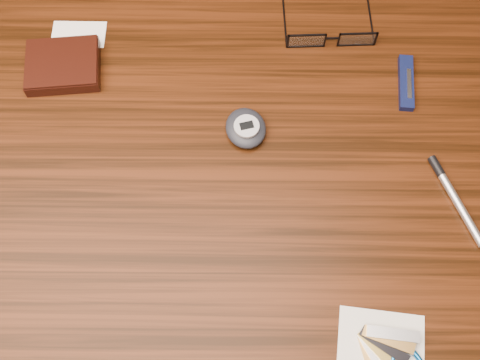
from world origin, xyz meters
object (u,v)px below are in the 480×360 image
Objects in this scene: desk at (189,233)px; eyeglasses at (331,36)px; pedometer at (246,128)px; silver_pen at (452,193)px; wallet_and_card at (63,65)px; pocket_knife at (406,83)px.

eyeglasses is (0.20, 0.26, 0.11)m from desk.
pedometer is (0.08, 0.11, 0.11)m from desk.
wallet_and_card is at bearing 160.34° from silver_pen.
pocket_knife is 0.70× the size of silver_pen.
desk is at bearing -127.76° from eyeglasses.
eyeglasses is at bearing 7.75° from wallet_and_card.
pedometer is at bearing 161.49° from silver_pen.
pedometer is (-0.12, -0.15, -0.00)m from eyeglasses.
wallet_and_card is at bearing 177.49° from pocket_knife.
wallet_and_card is 1.77× the size of pedometer.
pedometer is at bearing 54.09° from desk.
desk is 0.37m from pocket_knife.
pocket_knife is 0.17m from silver_pen.
eyeglasses reaches higher than pedometer.
eyeglasses is at bearing 50.93° from pedometer.
wallet_and_card is 0.27m from pedometer.
pocket_knife is at bearing -2.51° from wallet_and_card.
pocket_knife is (0.48, -0.02, -0.01)m from wallet_and_card.
desk is 0.36m from silver_pen.
wallet_and_card reaches higher than desk.
desk is at bearing -148.31° from pocket_knife.
wallet_and_card is at bearing 130.38° from desk.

